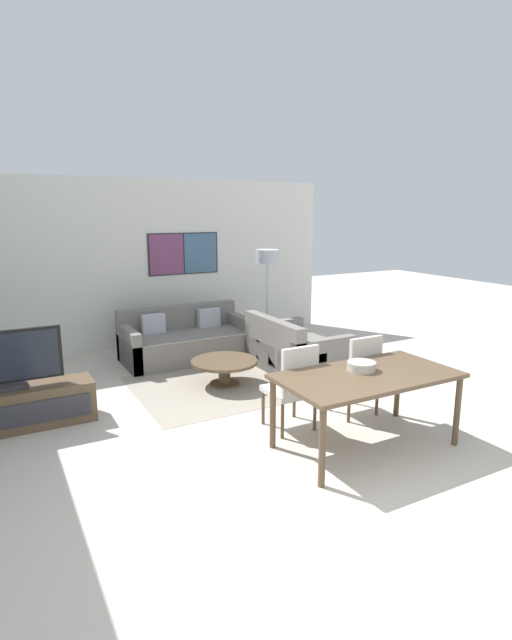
% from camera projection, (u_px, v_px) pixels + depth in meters
% --- Properties ---
extents(ground_plane, '(24.00, 24.00, 0.00)m').
position_uv_depth(ground_plane, '(357.00, 517.00, 3.79)').
color(ground_plane, beige).
extents(wall_back, '(6.91, 0.09, 2.80)m').
position_uv_depth(wall_back, '(142.00, 264.00, 8.36)').
color(wall_back, silver).
rests_on(wall_back, ground_plane).
extents(area_rug, '(2.34, 1.94, 0.01)m').
position_uv_depth(area_rug, '(225.00, 384.00, 6.66)').
color(area_rug, gray).
rests_on(area_rug, ground_plane).
extents(tv_console, '(1.67, 0.45, 0.45)m').
position_uv_depth(tv_console, '(12.00, 409.00, 5.27)').
color(tv_console, brown).
rests_on(tv_console, ground_plane).
extents(television, '(1.10, 0.20, 0.63)m').
position_uv_depth(television, '(6.00, 361.00, 5.15)').
color(television, '#2D2D33').
rests_on(television, tv_console).
extents(sofa_main, '(1.97, 0.98, 0.79)m').
position_uv_depth(sofa_main, '(186.00, 341.00, 7.85)').
color(sofa_main, slate).
rests_on(sofa_main, ground_plane).
extents(sofa_side, '(0.98, 1.44, 0.79)m').
position_uv_depth(sofa_side, '(293.00, 352.00, 7.26)').
color(sofa_side, slate).
rests_on(sofa_side, ground_plane).
extents(coffee_table, '(0.88, 0.88, 0.34)m').
position_uv_depth(coffee_table, '(224.00, 366.00, 6.61)').
color(coffee_table, brown).
rests_on(coffee_table, ground_plane).
extents(dining_table, '(1.74, 0.93, 0.75)m').
position_uv_depth(dining_table, '(367.00, 381.00, 4.79)').
color(dining_table, brown).
rests_on(dining_table, ground_plane).
extents(dining_chair_left, '(0.46, 0.46, 0.94)m').
position_uv_depth(dining_chair_left, '(293.00, 384.00, 5.18)').
color(dining_chair_left, beige).
rests_on(dining_chair_left, ground_plane).
extents(dining_chair_centre, '(0.46, 0.46, 0.94)m').
position_uv_depth(dining_chair_centre, '(358.00, 372.00, 5.57)').
color(dining_chair_centre, beige).
rests_on(dining_chair_centre, ground_plane).
extents(fruit_bowl, '(0.28, 0.28, 0.09)m').
position_uv_depth(fruit_bowl, '(362.00, 366.00, 4.87)').
color(fruit_bowl, '#B7B2A8').
rests_on(fruit_bowl, dining_table).
extents(floor_lamp, '(0.39, 0.39, 1.66)m').
position_uv_depth(floor_lamp, '(267.00, 263.00, 8.20)').
color(floor_lamp, '#2D2D33').
rests_on(floor_lamp, ground_plane).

